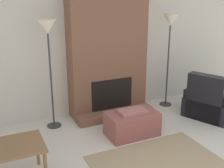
{
  "coord_description": "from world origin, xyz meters",
  "views": [
    {
      "loc": [
        -2.09,
        -1.69,
        2.21
      ],
      "look_at": [
        0.0,
        2.77,
        0.62
      ],
      "focal_mm": 45.0,
      "sensor_mm": 36.0,
      "label": 1
    }
  ],
  "objects": [
    {
      "name": "armchair",
      "position": [
        1.67,
        1.97,
        0.26
      ],
      "size": [
        1.14,
        1.11,
        0.85
      ],
      "rotation": [
        0.0,
        0.0,
        1.99
      ],
      "color": "black",
      "rests_on": "ground_plane"
    },
    {
      "name": "floor_lamp_left",
      "position": [
        -1.12,
        2.78,
        1.59
      ],
      "size": [
        0.31,
        0.31,
        1.84
      ],
      "color": "#333333",
      "rests_on": "ground_plane"
    },
    {
      "name": "wall_back",
      "position": [
        0.0,
        3.18,
        1.3
      ],
      "size": [
        7.05,
        0.06,
        2.6
      ],
      "primitive_type": "cube",
      "color": "beige",
      "rests_on": "ground_plane"
    },
    {
      "name": "fireplace",
      "position": [
        0.0,
        2.95,
        1.25
      ],
      "size": [
        1.47,
        0.67,
        2.6
      ],
      "color": "brown",
      "rests_on": "ground_plane"
    },
    {
      "name": "ottoman",
      "position": [
        -0.04,
        1.93,
        0.2
      ],
      "size": [
        0.82,
        0.49,
        0.44
      ],
      "color": "#8C4C47",
      "rests_on": "ground_plane"
    },
    {
      "name": "side_table",
      "position": [
        -1.87,
        1.48,
        0.43
      ],
      "size": [
        0.64,
        0.57,
        0.5
      ],
      "color": "brown",
      "rests_on": "ground_plane"
    },
    {
      "name": "floor_lamp_right",
      "position": [
        1.24,
        2.78,
        1.61
      ],
      "size": [
        0.31,
        0.31,
        1.86
      ],
      "color": "#333333",
      "rests_on": "ground_plane"
    }
  ]
}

